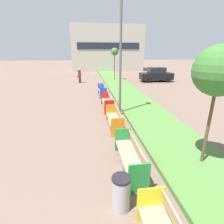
# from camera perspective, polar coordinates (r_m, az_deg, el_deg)

# --- Properties ---
(planter_grass_strip) EXTENTS (2.80, 120.00, 0.18)m
(planter_grass_strip) POSITION_cam_1_polar(r_m,az_deg,el_deg) (11.59, 10.39, 0.28)
(planter_grass_strip) COLOR #4C7A38
(planter_grass_strip) RESTS_ON ground
(building_backdrop) EXTENTS (14.21, 6.38, 8.80)m
(building_backdrop) POSITION_cam_1_polar(r_m,az_deg,el_deg) (38.76, -1.68, 19.98)
(building_backdrop) COLOR #B2AD9E
(building_backdrop) RESTS_ON ground
(bench_green_frame) EXTENTS (0.65, 2.30, 0.94)m
(bench_green_frame) POSITION_cam_1_polar(r_m,az_deg,el_deg) (6.11, 6.04, -14.70)
(bench_green_frame) COLOR gray
(bench_green_frame) RESTS_ON ground
(bench_orange_frame) EXTENTS (0.65, 2.20, 0.94)m
(bench_orange_frame) POSITION_cam_1_polar(r_m,az_deg,el_deg) (9.04, 0.94, -2.95)
(bench_orange_frame) COLOR gray
(bench_orange_frame) RESTS_ON ground
(bench_red_frame) EXTENTS (0.65, 2.39, 0.94)m
(bench_red_frame) POSITION_cam_1_polar(r_m,az_deg,el_deg) (12.03, -1.43, 2.72)
(bench_red_frame) COLOR gray
(bench_red_frame) RESTS_ON ground
(bench_blue_frame) EXTENTS (0.65, 2.22, 0.94)m
(bench_blue_frame) POSITION_cam_1_polar(r_m,az_deg,el_deg) (15.72, -3.08, 6.58)
(bench_blue_frame) COLOR gray
(bench_blue_frame) RESTS_ON ground
(litter_bin) EXTENTS (0.47, 0.47, 0.93)m
(litter_bin) POSITION_cam_1_polar(r_m,az_deg,el_deg) (4.74, 2.96, -24.92)
(litter_bin) COLOR #9EA0A5
(litter_bin) RESTS_ON ground
(street_lamp_post) EXTENTS (0.24, 0.44, 6.93)m
(street_lamp_post) POSITION_cam_1_polar(r_m,az_deg,el_deg) (10.38, 2.83, 19.50)
(street_lamp_post) COLOR #56595B
(street_lamp_post) RESTS_ON ground
(sapling_tree_near) EXTENTS (1.50, 1.50, 3.98)m
(sapling_tree_near) POSITION_cam_1_polar(r_m,az_deg,el_deg) (6.06, 31.57, 11.24)
(sapling_tree_near) COLOR brown
(sapling_tree_near) RESTS_ON ground
(sapling_tree_far) EXTENTS (1.00, 1.00, 4.29)m
(sapling_tree_far) POSITION_cam_1_polar(r_m,az_deg,el_deg) (24.63, 0.86, 18.96)
(sapling_tree_far) COLOR brown
(sapling_tree_far) RESTS_ON ground
(pedestrian_walking) EXTENTS (0.53, 0.24, 1.80)m
(pedestrian_walking) POSITION_cam_1_polar(r_m,az_deg,el_deg) (22.93, -10.55, 11.63)
(pedestrian_walking) COLOR #232633
(pedestrian_walking) RESTS_ON ground
(parked_car_distant) EXTENTS (4.27, 2.00, 1.86)m
(parked_car_distant) POSITION_cam_1_polar(r_m,az_deg,el_deg) (24.26, 14.23, 11.75)
(parked_car_distant) COLOR black
(parked_car_distant) RESTS_ON ground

